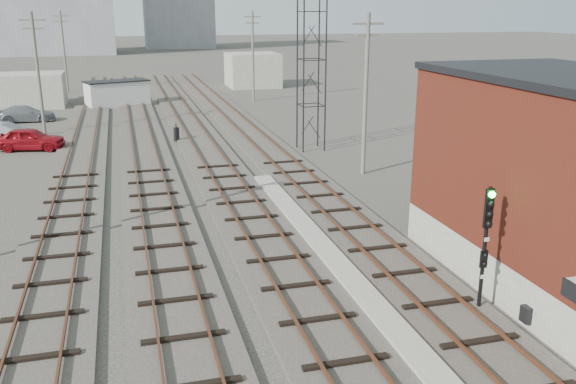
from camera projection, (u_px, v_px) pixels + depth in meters
name	position (u px, v px, depth m)	size (l,w,h in m)	color
ground	(188.00, 101.00, 63.26)	(320.00, 320.00, 0.00)	#282621
track_right	(255.00, 138.00, 44.47)	(3.20, 90.00, 0.39)	#332D28
track_mid_right	(200.00, 141.00, 43.46)	(3.20, 90.00, 0.39)	#332D28
track_mid_left	(143.00, 144.00, 42.45)	(3.20, 90.00, 0.39)	#332D28
track_left	(83.00, 148.00, 41.44)	(3.20, 90.00, 0.39)	#332D28
platform_curb	(353.00, 284.00, 20.87)	(0.90, 28.00, 0.26)	gray
lattice_tower	(312.00, 36.00, 39.39)	(1.60, 1.60, 15.00)	black
utility_pole_left_b	(38.00, 71.00, 44.87)	(1.80, 0.24, 9.00)	#595147
utility_pole_left_c	(64.00, 49.00, 67.95)	(1.80, 0.24, 9.00)	#595147
utility_pole_right_a	(366.00, 91.00, 33.96)	(1.80, 0.24, 9.00)	#595147
utility_pole_right_b	(253.00, 54.00, 61.67)	(1.80, 0.24, 9.00)	#595147
shed_left	(21.00, 90.00, 58.76)	(8.00, 5.00, 3.20)	gray
shed_right	(253.00, 70.00, 74.19)	(6.00, 6.00, 4.00)	gray
signal_mast	(486.00, 240.00, 18.55)	(0.40, 0.41, 4.11)	gray
switch_stand	(176.00, 134.00, 43.42)	(0.39, 0.39, 1.29)	black
site_trailer	(117.00, 93.00, 59.20)	(6.50, 4.33, 2.52)	silver
car_red	(30.00, 139.00, 41.02)	(1.81, 4.49, 1.53)	maroon
car_silver	(6.00, 132.00, 44.04)	(1.34, 3.85, 1.27)	#93959A
car_grey	(26.00, 114.00, 51.33)	(1.90, 4.68, 1.36)	gray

